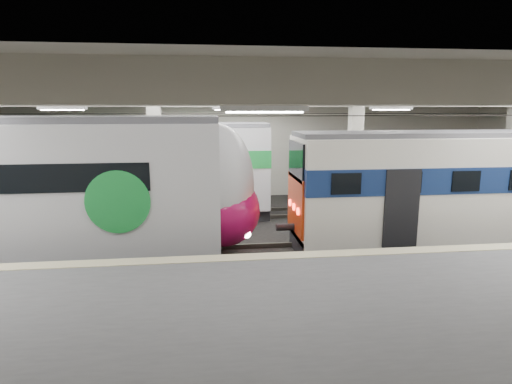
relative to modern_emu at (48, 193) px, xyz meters
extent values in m
cube|color=black|center=(6.04, 0.00, -2.36)|extent=(36.00, 24.00, 0.10)
cube|color=silver|center=(6.04, 0.00, 3.24)|extent=(36.00, 24.00, 0.20)
cube|color=beige|center=(6.04, 10.00, 0.44)|extent=(30.00, 0.10, 5.50)
cube|color=beige|center=(6.04, -10.00, 0.44)|extent=(30.00, 0.10, 5.50)
cube|color=#565658|center=(6.04, -6.50, -1.76)|extent=(30.00, 7.00, 1.10)
cube|color=beige|center=(6.04, -3.25, -1.20)|extent=(30.00, 0.50, 0.02)
cube|color=beige|center=(3.04, 3.00, 0.44)|extent=(0.50, 0.50, 5.50)
cube|color=beige|center=(11.04, 3.00, 0.44)|extent=(0.50, 0.50, 5.50)
cube|color=beige|center=(18.04, 3.00, 0.44)|extent=(0.50, 0.50, 5.50)
cube|color=beige|center=(6.04, 0.00, 2.94)|extent=(30.00, 18.00, 0.50)
cube|color=#59544C|center=(6.04, 0.00, -2.23)|extent=(30.00, 1.52, 0.16)
cube|color=#59544C|center=(6.04, 5.50, -2.23)|extent=(30.00, 1.52, 0.16)
cylinder|color=black|center=(6.04, 0.00, 2.39)|extent=(30.00, 0.03, 0.03)
cylinder|color=black|center=(6.04, 5.50, 2.39)|extent=(30.00, 0.03, 0.03)
cube|color=white|center=(6.04, -2.00, 2.61)|extent=(26.00, 8.40, 0.12)
cube|color=silver|center=(-1.32, 0.00, 0.19)|extent=(13.35, 2.98, 4.00)
ellipsoid|color=silver|center=(5.36, 0.00, 0.19)|extent=(2.36, 2.92, 3.92)
ellipsoid|color=#AC0E4B|center=(5.48, 0.00, -0.69)|extent=(2.51, 2.98, 2.40)
cylinder|color=green|center=(2.42, -1.52, -0.01)|extent=(1.85, 0.06, 1.85)
cube|color=black|center=(-1.32, 0.00, -1.96)|extent=(13.35, 2.08, 0.70)
cube|color=white|center=(14.15, 0.00, -0.06)|extent=(12.30, 2.70, 3.50)
cube|color=navy|center=(14.15, 0.00, 0.36)|extent=(12.34, 2.76, 0.85)
cube|color=#B32F0B|center=(7.96, 0.00, -0.55)|extent=(0.08, 2.29, 1.93)
cube|color=black|center=(7.96, 0.00, 0.92)|extent=(0.08, 2.16, 1.26)
cube|color=#4C4C51|center=(14.15, 0.00, 1.77)|extent=(12.30, 2.10, 0.16)
cube|color=black|center=(14.15, 0.00, -1.96)|extent=(12.30, 1.89, 0.70)
cube|color=silver|center=(1.10, 5.50, 0.00)|extent=(13.33, 2.75, 3.61)
cube|color=green|center=(1.10, 5.50, 0.47)|extent=(13.37, 2.81, 0.76)
cube|color=#4C4C51|center=(1.10, 5.50, 1.90)|extent=(13.33, 2.28, 0.16)
cube|color=black|center=(1.10, 5.50, -2.01)|extent=(13.33, 2.47, 0.60)
camera|label=1|loc=(4.95, -13.88, 2.66)|focal=30.00mm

